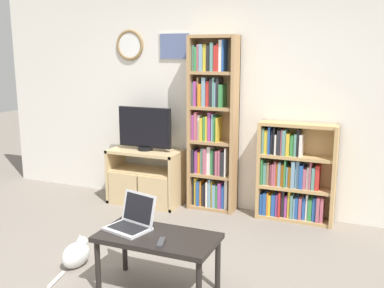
{
  "coord_description": "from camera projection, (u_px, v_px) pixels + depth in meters",
  "views": [
    {
      "loc": [
        1.75,
        -2.9,
        1.87
      ],
      "look_at": [
        0.06,
        1.15,
        0.96
      ],
      "focal_mm": 42.0,
      "sensor_mm": 36.0,
      "label": 1
    }
  ],
  "objects": [
    {
      "name": "television",
      "position": [
        145.0,
        129.0,
        5.45
      ],
      "size": [
        0.69,
        0.18,
        0.53
      ],
      "color": "black",
      "rests_on": "tv_stand"
    },
    {
      "name": "tv_stand",
      "position": [
        145.0,
        177.0,
        5.57
      ],
      "size": [
        0.9,
        0.45,
        0.68
      ],
      "color": "tan",
      "rests_on": "ground_plane"
    },
    {
      "name": "ground_plane",
      "position": [
        131.0,
        285.0,
        3.66
      ],
      "size": [
        18.0,
        18.0,
        0.0
      ],
      "primitive_type": "plane",
      "color": "gray"
    },
    {
      "name": "wall_back",
      "position": [
        218.0,
        99.0,
        5.32
      ],
      "size": [
        6.14,
        0.09,
        2.6
      ],
      "color": "silver",
      "rests_on": "ground_plane"
    },
    {
      "name": "coffee_table",
      "position": [
        158.0,
        242.0,
        3.49
      ],
      "size": [
        0.94,
        0.49,
        0.47
      ],
      "color": "black",
      "rests_on": "ground_plane"
    },
    {
      "name": "bookshelf_tall",
      "position": [
        212.0,
        128.0,
        5.25
      ],
      "size": [
        0.56,
        0.25,
        2.05
      ],
      "color": "tan",
      "rests_on": "ground_plane"
    },
    {
      "name": "laptop",
      "position": [
        132.0,
        220.0,
        3.6
      ],
      "size": [
        0.4,
        0.37,
        0.27
      ],
      "rotation": [
        0.0,
        0.0,
        -0.26
      ],
      "color": "silver",
      "rests_on": "coffee_table"
    },
    {
      "name": "remote_near_laptop",
      "position": [
        161.0,
        242.0,
        3.32
      ],
      "size": [
        0.09,
        0.17,
        0.02
      ],
      "rotation": [
        0.0,
        0.0,
        0.29
      ],
      "color": "#38383A",
      "rests_on": "coffee_table"
    },
    {
      "name": "bookshelf_short",
      "position": [
        293.0,
        176.0,
        4.99
      ],
      "size": [
        0.85,
        0.24,
        1.1
      ],
      "color": "tan",
      "rests_on": "ground_plane"
    },
    {
      "name": "cat",
      "position": [
        77.0,
        254.0,
        3.95
      ],
      "size": [
        0.22,
        0.56,
        0.27
      ],
      "rotation": [
        0.0,
        0.0,
        -0.18
      ],
      "color": "white",
      "rests_on": "ground_plane"
    }
  ]
}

